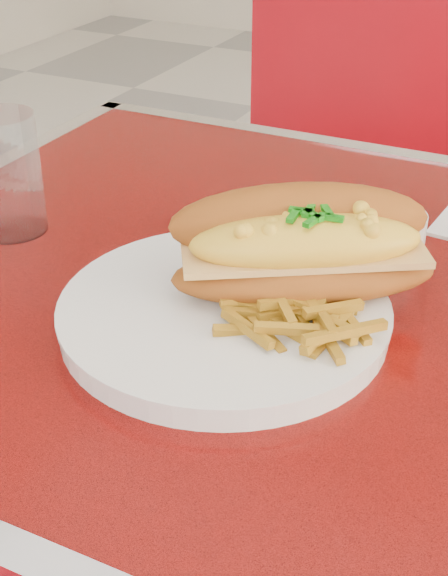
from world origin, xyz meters
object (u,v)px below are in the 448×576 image
at_px(fork, 317,306).
at_px(sauce_cup_left, 213,226).
at_px(dinner_plate, 224,314).
at_px(mac_hoagie, 303,246).
at_px(diner_table, 392,438).
at_px(water_tumbler, 6,174).
at_px(gravy_ramekin, 386,232).

xyz_separation_m(fork, sauce_cup_left, (-0.16, 0.11, -0.01)).
height_order(dinner_plate, mac_hoagie, mac_hoagie).
height_order(mac_hoagie, fork, mac_hoagie).
bearing_deg(fork, sauce_cup_left, 68.31).
bearing_deg(sauce_cup_left, diner_table, -12.04).
height_order(fork, water_tumbler, water_tumbler).
relative_size(diner_table, fork, 7.83).
xyz_separation_m(mac_hoagie, gravy_ramekin, (0.04, 0.14, -0.04)).
bearing_deg(dinner_plate, water_tumbler, 166.57).
bearing_deg(mac_hoagie, dinner_plate, -163.44).
distance_m(diner_table, mac_hoagie, 0.25).
distance_m(dinner_plate, sauce_cup_left, 0.17).
bearing_deg(gravy_ramekin, fork, -95.60).
distance_m(dinner_plate, water_tumbler, 0.32).
distance_m(diner_table, dinner_plate, 0.25).
distance_m(gravy_ramekin, sauce_cup_left, 0.19).
distance_m(mac_hoagie, sauce_cup_left, 0.18).
xyz_separation_m(mac_hoagie, fork, (0.02, -0.02, -0.05)).
distance_m(gravy_ramekin, water_tumbler, 0.42).
relative_size(mac_hoagie, fork, 1.74).
xyz_separation_m(sauce_cup_left, water_tumbler, (-0.22, -0.08, 0.05)).
height_order(mac_hoagie, water_tumbler, water_tumbler).
bearing_deg(diner_table, fork, -138.62).
bearing_deg(fork, water_tumbler, 97.78).
bearing_deg(sauce_cup_left, fork, -34.90).
bearing_deg(diner_table, water_tumbler, -176.50).
height_order(dinner_plate, gravy_ramekin, gravy_ramekin).
relative_size(dinner_plate, sauce_cup_left, 5.19).
xyz_separation_m(fork, water_tumbler, (-0.38, 0.04, 0.05)).
height_order(gravy_ramekin, water_tumbler, water_tumbler).
relative_size(fork, gravy_ramekin, 1.74).
relative_size(dinner_plate, mac_hoagie, 1.43).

